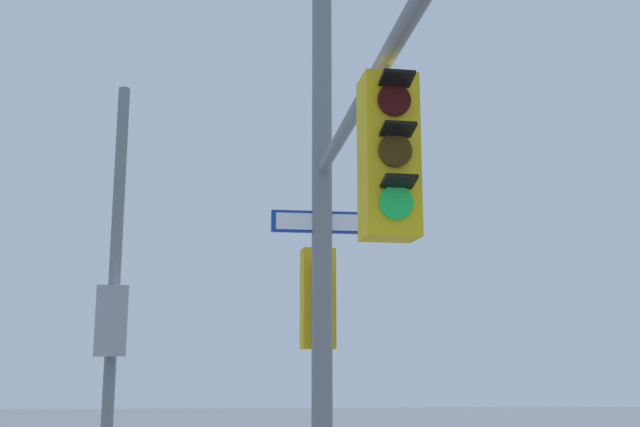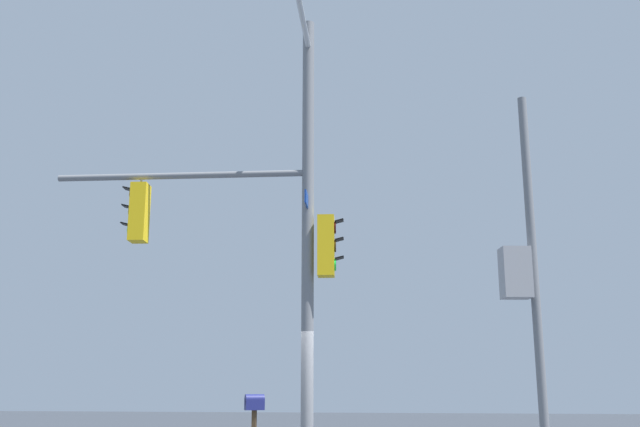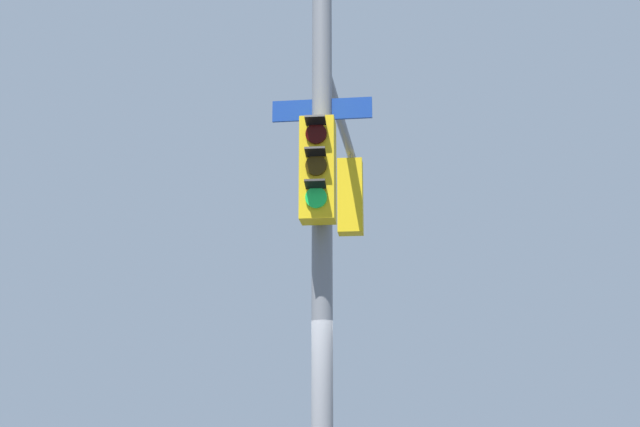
{
  "view_description": "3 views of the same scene",
  "coord_description": "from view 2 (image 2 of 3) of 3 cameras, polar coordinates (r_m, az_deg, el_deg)",
  "views": [
    {
      "loc": [
        -0.91,
        -8.17,
        3.43
      ],
      "look_at": [
        -0.54,
        -0.95,
        4.8
      ],
      "focal_mm": 41.25,
      "sensor_mm": 36.0,
      "label": 1
    },
    {
      "loc": [
        12.26,
        1.96,
        1.49
      ],
      "look_at": [
        -0.77,
        -0.19,
        4.69
      ],
      "focal_mm": 41.11,
      "sensor_mm": 36.0,
      "label": 2
    },
    {
      "loc": [
        -2.36,
        8.11,
        1.38
      ],
      "look_at": [
        -0.49,
        -0.22,
        3.6
      ],
      "focal_mm": 47.45,
      "sensor_mm": 36.0,
      "label": 3
    }
  ],
  "objects": [
    {
      "name": "main_signal_pole_assembly",
      "position": [
        13.26,
        -3.77,
        0.31
      ],
      "size": [
        3.25,
        5.39,
        8.44
      ],
      "rotation": [
        0.0,
        0.0,
        4.8
      ],
      "color": "slate",
      "rests_on": "ground"
    },
    {
      "name": "secondary_pole_assembly",
      "position": [
        16.15,
        15.62,
        -4.44
      ],
      "size": [
        0.59,
        0.82,
        7.88
      ],
      "rotation": [
        0.0,
        0.0,
        4.91
      ],
      "color": "slate",
      "rests_on": "ground"
    },
    {
      "name": "mailbox",
      "position": [
        17.68,
        -5.13,
        -14.81
      ],
      "size": [
        0.41,
        0.5,
        1.41
      ],
      "rotation": [
        0.0,
        0.0,
        3.6
      ],
      "color": "#4C3823",
      "rests_on": "ground"
    }
  ]
}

